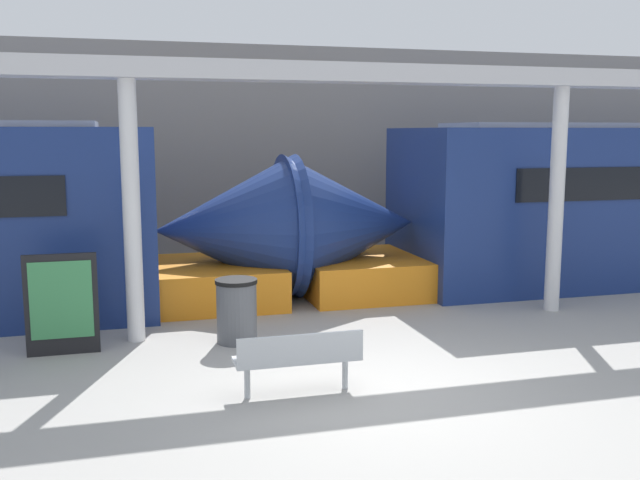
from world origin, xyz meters
The scene contains 8 objects.
ground_plane centered at (0.00, 0.00, 0.00)m, with size 60.00×60.00×0.00m, color #9E9B96.
station_wall centered at (0.00, 8.99, 2.50)m, with size 56.00×0.20×5.00m, color gray.
bench_near centered at (-0.95, 0.16, 0.47)m, with size 1.47×0.45×0.77m.
trash_bin centered at (-1.31, 2.47, 0.47)m, with size 0.61×0.61×0.93m.
poster_board centered at (-3.70, 2.51, 0.71)m, with size 0.96×0.07×1.40m.
support_column_near centered at (-2.72, 2.93, 1.88)m, with size 0.25×0.25×3.76m, color silver.
support_column_far centered at (4.18, 2.93, 1.88)m, with size 0.25×0.25×3.76m, color silver.
canopy_beam centered at (-2.72, 2.93, 3.90)m, with size 28.00×0.60×0.28m, color #B7B7BC.
Camera 1 is at (-2.79, -7.52, 3.02)m, focal length 40.00 mm.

